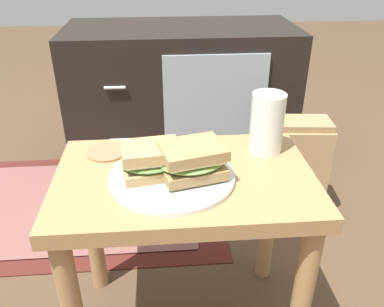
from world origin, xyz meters
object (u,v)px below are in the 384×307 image
paper_bag (298,168)px  beer_glass (267,124)px  coaster (107,152)px  plate (172,177)px  sandwich_front (151,160)px  tv_cabinet (182,93)px  sandwich_back (192,160)px

paper_bag → beer_glass: bearing=-123.3°
coaster → paper_bag: 0.75m
plate → sandwich_front: size_ratio=1.86×
tv_cabinet → paper_bag: bearing=-52.2°
sandwich_front → paper_bag: bearing=42.4°
coaster → paper_bag: bearing=29.3°
plate → beer_glass: bearing=25.8°
beer_glass → paper_bag: beer_glass is taller
sandwich_front → coaster: sandwich_front is taller
tv_cabinet → sandwich_front: (-0.12, -0.96, 0.21)m
sandwich_back → beer_glass: bearing=32.4°
plate → paper_bag: plate is taller
plate → sandwich_back: 0.06m
sandwich_front → paper_bag: sandwich_front is taller
beer_glass → coaster: 0.38m
sandwich_back → beer_glass: size_ratio=1.12×
plate → paper_bag: (0.46, 0.47, -0.28)m
beer_glass → tv_cabinet: bearing=99.8°
coaster → beer_glass: bearing=-2.6°
sandwich_front → sandwich_back: bearing=-10.2°
tv_cabinet → plate: size_ratio=3.61×
tv_cabinet → paper_bag: (0.38, -0.50, -0.11)m
sandwich_front → coaster: 0.16m
plate → beer_glass: 0.26m
sandwich_front → paper_bag: size_ratio=0.39×
beer_glass → paper_bag: 0.55m
sandwich_back → beer_glass: 0.22m
sandwich_front → beer_glass: 0.29m
plate → sandwich_front: bearing=169.8°
plate → sandwich_front: sandwich_front is taller
sandwich_front → beer_glass: bearing=20.7°
tv_cabinet → paper_bag: size_ratio=2.60×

